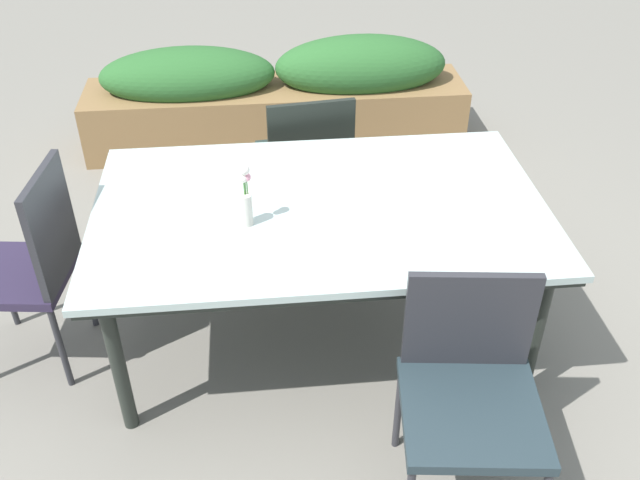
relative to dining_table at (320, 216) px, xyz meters
name	(u,v)px	position (x,y,z in m)	size (l,w,h in m)	color
ground_plane	(317,337)	(-0.02, -0.03, -0.67)	(12.00, 12.00, 0.00)	gray
dining_table	(320,216)	(0.00, 0.00, 0.00)	(1.89, 1.16, 0.73)	#B2C6C1
chair_end_left	(33,260)	(-1.21, -0.01, -0.14)	(0.47, 0.47, 0.95)	#2D243E
chair_near_right	(470,384)	(0.43, -0.85, -0.16)	(0.53, 0.53, 0.87)	#26363C
chair_far_side	(306,156)	(0.01, 0.85, -0.18)	(0.52, 0.52, 0.86)	#22312C
flower_vase	(245,199)	(-0.31, -0.11, 0.17)	(0.06, 0.05, 0.27)	silver
planter_box	(278,96)	(-0.09, 1.96, -0.33)	(2.54, 0.54, 0.74)	olive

